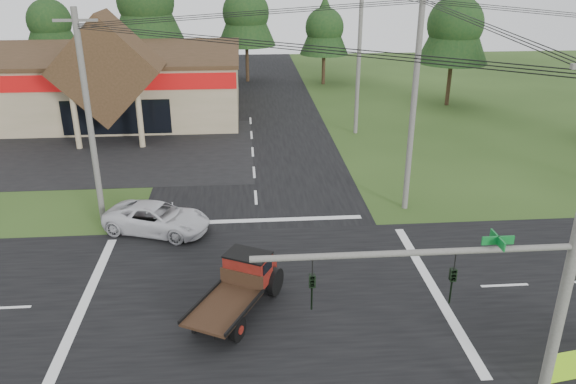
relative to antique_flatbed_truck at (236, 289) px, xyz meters
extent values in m
plane|color=#284016|center=(1.01, 1.00, -1.04)|extent=(120.00, 120.00, 0.00)
cube|color=black|center=(1.01, 1.00, -1.03)|extent=(12.00, 120.00, 0.02)
cube|color=black|center=(1.01, 1.00, -1.03)|extent=(120.00, 12.00, 0.02)
cube|color=black|center=(-12.99, 20.00, -1.03)|extent=(28.00, 14.00, 0.02)
cube|color=#9A8D68|center=(-14.99, 31.00, 1.46)|extent=(30.00, 15.00, 5.00)
cube|color=#3A2A17|center=(-14.99, 31.00, 4.01)|extent=(30.40, 15.40, 0.30)
cube|color=#AF0D0E|center=(-14.99, 23.45, 3.06)|extent=(30.00, 0.12, 1.20)
cube|color=#3A2A17|center=(-8.99, 22.50, 4.26)|extent=(7.78, 4.00, 7.78)
cylinder|color=#9A8D68|center=(-11.19, 20.80, 0.96)|extent=(0.40, 0.40, 4.00)
cylinder|color=#9A8D68|center=(-6.79, 20.80, 0.96)|extent=(0.40, 0.40, 4.00)
cube|color=black|center=(-8.99, 23.48, 0.46)|extent=(8.00, 0.08, 2.60)
cylinder|color=#595651|center=(8.51, -6.50, 2.46)|extent=(0.24, 0.24, 7.00)
cylinder|color=#595651|center=(4.51, -6.50, 4.96)|extent=(8.00, 0.16, 0.16)
imported|color=black|center=(5.51, -6.50, 3.96)|extent=(0.16, 0.20, 1.00)
imported|color=black|center=(2.01, -6.50, 3.96)|extent=(0.16, 0.20, 1.00)
cube|color=#0C6626|center=(6.51, -6.50, 5.21)|extent=(0.80, 0.04, 0.22)
cylinder|color=#595651|center=(8.51, -6.50, 4.46)|extent=(0.30, 0.30, 11.00)
cylinder|color=#595651|center=(-6.99, 9.00, 4.21)|extent=(0.30, 0.30, 10.50)
cube|color=#595651|center=(-6.99, 9.00, 8.86)|extent=(2.00, 0.12, 0.12)
cylinder|color=#595651|center=(9.01, 9.00, 4.71)|extent=(0.30, 0.30, 11.50)
cylinder|color=#595651|center=(9.01, 23.00, 4.56)|extent=(0.30, 0.30, 11.20)
cylinder|color=#332316|center=(-18.99, 43.00, 0.71)|extent=(0.36, 0.36, 3.50)
cone|color=black|center=(-18.99, 43.00, 5.76)|extent=(5.60, 5.60, 6.60)
sphere|color=black|center=(-18.99, 43.00, 5.46)|extent=(4.40, 4.40, 4.40)
cylinder|color=#332316|center=(-8.99, 42.00, 1.23)|extent=(0.36, 0.36, 4.55)
sphere|color=black|center=(-8.99, 42.00, 7.41)|extent=(5.72, 5.72, 5.72)
cylinder|color=#332316|center=(1.01, 43.00, 0.88)|extent=(0.36, 0.36, 3.85)
cone|color=black|center=(1.01, 43.00, 6.44)|extent=(6.16, 6.16, 7.26)
sphere|color=black|center=(1.01, 43.00, 6.11)|extent=(4.84, 4.84, 4.84)
cylinder|color=#332316|center=(9.01, 41.00, 0.53)|extent=(0.36, 0.36, 3.15)
cone|color=black|center=(9.01, 41.00, 5.08)|extent=(5.04, 5.04, 5.94)
sphere|color=black|center=(9.01, 41.00, 4.81)|extent=(3.96, 3.96, 3.96)
cylinder|color=#332316|center=(19.01, 31.00, 0.88)|extent=(0.36, 0.36, 3.85)
cone|color=black|center=(19.01, 31.00, 6.44)|extent=(6.16, 6.16, 7.26)
sphere|color=black|center=(19.01, 31.00, 6.11)|extent=(4.84, 4.84, 4.84)
imported|color=silver|center=(-3.91, 7.20, -0.32)|extent=(5.66, 3.97, 1.43)
camera|label=1|loc=(0.49, -18.07, 11.54)|focal=35.00mm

